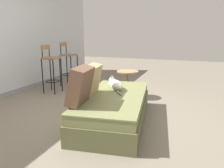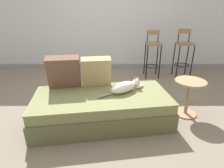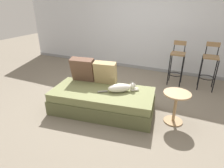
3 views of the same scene
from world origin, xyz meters
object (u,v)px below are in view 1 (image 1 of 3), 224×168
(throw_pillow_middle, at_px, (92,79))
(side_table, at_px, (128,80))
(cat, at_px, (115,84))
(couch, at_px, (115,108))
(bar_stool_by_doorway, at_px, (68,61))
(bar_stool_near_window, at_px, (51,65))
(throw_pillow_corner, at_px, (80,85))

(throw_pillow_middle, height_order, side_table, throw_pillow_middle)
(cat, xyz_separation_m, side_table, (0.95, 0.08, -0.13))
(couch, distance_m, side_table, 1.29)
(couch, xyz_separation_m, bar_stool_by_doorway, (1.76, 1.88, 0.40))
(couch, xyz_separation_m, side_table, (1.27, 0.18, 0.15))
(side_table, bearing_deg, bar_stool_near_window, 97.04)
(couch, distance_m, throw_pillow_middle, 0.55)
(bar_stool_near_window, relative_size, side_table, 1.89)
(bar_stool_near_window, bearing_deg, cat, -112.59)
(cat, xyz_separation_m, bar_stool_near_window, (0.74, 1.77, 0.12))
(bar_stool_near_window, bearing_deg, side_table, -82.96)
(couch, xyz_separation_m, throw_pillow_corner, (-0.56, 0.26, 0.45))
(throw_pillow_middle, distance_m, bar_stool_by_doorway, 2.42)
(couch, height_order, bar_stool_near_window, bar_stool_near_window)
(cat, xyz_separation_m, bar_stool_by_doorway, (1.44, 1.77, 0.12))
(throw_pillow_corner, bearing_deg, bar_stool_near_window, 44.99)
(couch, bearing_deg, throw_pillow_middle, 106.15)
(throw_pillow_middle, bearing_deg, couch, -73.85)
(bar_stool_by_doorway, relative_size, side_table, 1.95)
(throw_pillow_middle, height_order, cat, throw_pillow_middle)
(bar_stool_near_window, bearing_deg, bar_stool_by_doorway, -0.02)
(bar_stool_near_window, relative_size, bar_stool_by_doorway, 0.97)
(couch, distance_m, throw_pillow_corner, 0.76)
(bar_stool_by_doorway, bearing_deg, throw_pillow_middle, -140.10)
(side_table, bearing_deg, throw_pillow_corner, 177.65)
(cat, bearing_deg, throw_pillow_middle, 152.68)
(couch, distance_m, bar_stool_near_window, 2.20)
(bar_stool_by_doorway, bearing_deg, couch, -133.17)
(throw_pillow_corner, bearing_deg, throw_pillow_middle, 8.23)
(side_table, bearing_deg, bar_stool_by_doorway, 73.86)
(throw_pillow_corner, xyz_separation_m, side_table, (1.83, -0.08, -0.30))
(throw_pillow_middle, distance_m, bar_stool_near_window, 1.94)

